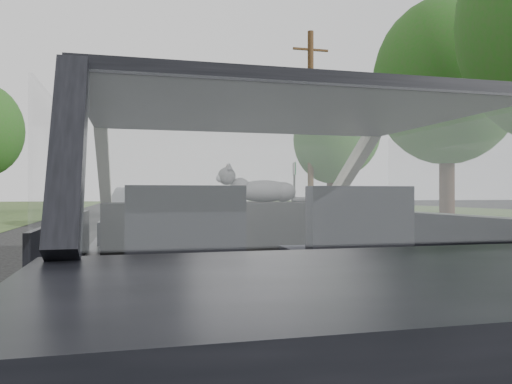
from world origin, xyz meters
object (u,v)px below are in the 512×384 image
utility_pole (311,123)px  highway_sign (294,189)px  subject_car (255,257)px  cat (264,190)px  other_car (131,201)px

utility_pole → highway_sign: bearing=146.6°
subject_car → utility_pole: size_ratio=0.45×
cat → utility_pole: utility_pole is taller
subject_car → highway_sign: 21.74m
cat → highway_sign: 21.03m
subject_car → other_car: 23.27m
cat → other_car: 22.62m
other_car → highway_sign: (7.71, -2.73, 0.59)m
subject_car → other_car: size_ratio=0.95×
highway_sign → utility_pole: utility_pole is taller
subject_car → highway_sign: highway_sign is taller
subject_car → other_car: (-0.62, 23.27, -0.03)m
subject_car → utility_pole: utility_pole is taller
cat → highway_sign: bearing=69.2°
subject_car → cat: (0.23, 0.66, 0.36)m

